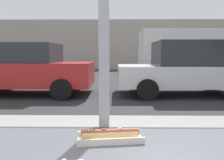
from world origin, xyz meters
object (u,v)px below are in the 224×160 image
(parked_car_white, at_px, (186,68))
(box_truck, at_px, (195,52))
(hotdog_tray_near, at_px, (110,135))
(parked_car_red, at_px, (28,69))

(parked_car_white, relative_size, box_truck, 0.71)
(hotdog_tray_near, xyz_separation_m, box_truck, (4.54, 10.82, 0.49))
(parked_car_white, bearing_deg, parked_car_red, 180.00)
(parked_car_white, distance_m, box_truck, 5.28)
(parked_car_red, height_order, parked_car_white, parked_car_white)
(hotdog_tray_near, distance_m, parked_car_white, 6.49)
(hotdog_tray_near, xyz_separation_m, parked_car_white, (2.41, 6.02, -0.11))
(hotdog_tray_near, xyz_separation_m, parked_car_red, (-2.90, 6.02, -0.13))
(parked_car_white, height_order, box_truck, box_truck)
(parked_car_red, xyz_separation_m, box_truck, (7.44, 4.80, 0.62))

